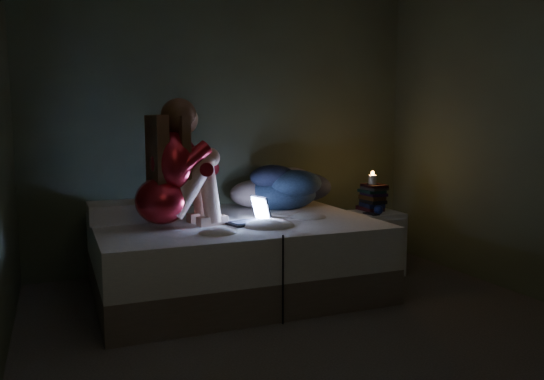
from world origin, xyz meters
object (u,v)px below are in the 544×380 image
nightstand (375,243)px  woman (161,163)px  laptop (247,210)px  bed (233,255)px  phone (372,214)px  candle (373,178)px

nightstand → woman: bearing=-173.4°
laptop → nightstand: 1.36m
bed → phone: (1.20, -0.09, 0.27)m
nightstand → phone: 0.31m
woman → phone: size_ratio=6.59×
woman → phone: 1.84m
laptop → bed: bearing=83.7°
bed → woman: 0.96m
bed → woman: bearing=-165.4°
phone → bed: bearing=166.4°
laptop → phone: bearing=-7.9°
laptop → nightstand: (1.27, 0.24, -0.40)m
candle → phone: 0.36m
woman → nightstand: (1.88, 0.16, -0.76)m
woman → laptop: woman is taller
woman → phone: woman is taller
laptop → candle: size_ratio=3.75×
woman → phone: bearing=-8.7°
bed → woman: size_ratio=2.26×
bed → laptop: (0.03, -0.23, 0.39)m
laptop → candle: candle is taller
bed → nightstand: (1.31, 0.00, -0.01)m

